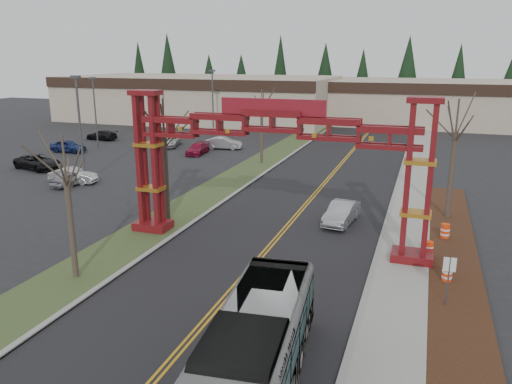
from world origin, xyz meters
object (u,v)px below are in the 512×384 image
at_px(light_pole_mid, 95,107).
at_px(parked_car_near_a, 71,178).
at_px(parked_car_far_a, 223,143).
at_px(bare_tree_median_near, 66,177).
at_px(retail_building_east, 441,102).
at_px(gateway_arch, 272,146).
at_px(transit_bus, 251,363).
at_px(bare_tree_median_mid, 164,131).
at_px(barrel_south, 447,274).
at_px(street_sign, 449,272).
at_px(barrel_north, 445,232).
at_px(silver_sedan, 342,213).
at_px(parked_car_near_c, 38,162).
at_px(parked_car_mid_a, 198,149).
at_px(parked_car_far_c, 101,135).
at_px(bare_tree_right_far, 456,133).
at_px(light_pole_near, 80,122).
at_px(retail_building_west, 200,98).
at_px(parked_car_near_b, 73,176).
at_px(parked_car_far_b, 169,141).
at_px(bare_tree_median_far, 262,109).
at_px(barrel_mid, 429,249).
at_px(light_pole_far, 213,99).
at_px(parked_car_mid_b, 68,146).

bearing_deg(light_pole_mid, parked_car_near_a, -60.75).
xyz_separation_m(parked_car_far_a, bare_tree_median_near, (6.95, -36.04, 4.55)).
bearing_deg(retail_building_east, gateway_arch, -99.17).
relative_size(transit_bus, parked_car_near_a, 2.98).
height_order(bare_tree_median_mid, barrel_south, bare_tree_median_mid).
bearing_deg(street_sign, barrel_north, 89.23).
relative_size(silver_sedan, barrel_south, 4.75).
bearing_deg(parked_car_near_c, bare_tree_median_mid, -102.78).
xyz_separation_m(parked_car_mid_a, parked_car_far_c, (-16.58, 4.98, 0.02)).
relative_size(parked_car_far_c, bare_tree_right_far, 0.54).
distance_m(silver_sedan, light_pole_near, 24.37).
bearing_deg(parked_car_far_c, transit_bus, 46.08).
bearing_deg(silver_sedan, barrel_south, -42.05).
relative_size(retail_building_west, street_sign, 19.38).
distance_m(parked_car_near_b, parked_car_far_b, 19.39).
bearing_deg(bare_tree_median_far, parked_car_near_b, -133.64).
bearing_deg(parked_car_near_b, transit_bus, -140.34).
relative_size(parked_car_near_a, bare_tree_median_near, 0.52).
xyz_separation_m(silver_sedan, parked_car_far_b, (-25.34, 22.56, 0.01)).
bearing_deg(parked_car_near_c, parked_car_mid_a, -28.94).
xyz_separation_m(gateway_arch, parked_car_mid_a, (-16.52, 24.50, -5.36)).
relative_size(retail_building_west, barrel_north, 46.13).
distance_m(street_sign, barrel_mid, 6.09).
height_order(gateway_arch, bare_tree_median_mid, gateway_arch).
relative_size(retail_building_west, parked_car_far_a, 10.37).
xyz_separation_m(transit_bus, parked_car_near_c, (-31.65, 25.88, -0.84)).
bearing_deg(barrel_south, parked_car_near_c, 159.43).
bearing_deg(gateway_arch, parked_car_near_a, 159.23).
bearing_deg(retail_building_west, parked_car_far_b, -73.10).
xyz_separation_m(gateway_arch, barrel_mid, (8.86, 1.18, -5.54)).
bearing_deg(street_sign, gateway_arch, 153.91).
bearing_deg(parked_car_near_c, parked_car_far_a, -24.71).
bearing_deg(barrel_mid, parked_car_near_b, 166.09).
distance_m(bare_tree_median_far, barrel_south, 30.47).
distance_m(bare_tree_median_far, barrel_mid, 27.41).
relative_size(street_sign, barrel_south, 2.58).
distance_m(parked_car_near_b, light_pole_far, 28.60).
bearing_deg(retail_building_west, bare_tree_median_near, -70.33).
relative_size(parked_car_mid_b, light_pole_mid, 0.50).
relative_size(parked_car_near_a, bare_tree_median_mid, 0.46).
relative_size(parked_car_near_b, light_pole_far, 0.46).
bearing_deg(parked_car_far_b, parked_car_near_c, -127.73).
bearing_deg(parked_car_far_c, light_pole_mid, 37.35).
xyz_separation_m(parked_car_mid_b, bare_tree_median_mid, (23.31, -18.60, 5.42)).
bearing_deg(light_pole_far, retail_building_east, 40.06).
bearing_deg(bare_tree_median_near, transit_bus, -27.99).
bearing_deg(parked_car_mid_a, barrel_mid, -47.88).
relative_size(retail_building_west, parked_car_far_c, 10.40).
bearing_deg(parked_car_near_b, barrel_north, -105.91).
height_order(parked_car_near_b, bare_tree_median_mid, bare_tree_median_mid).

